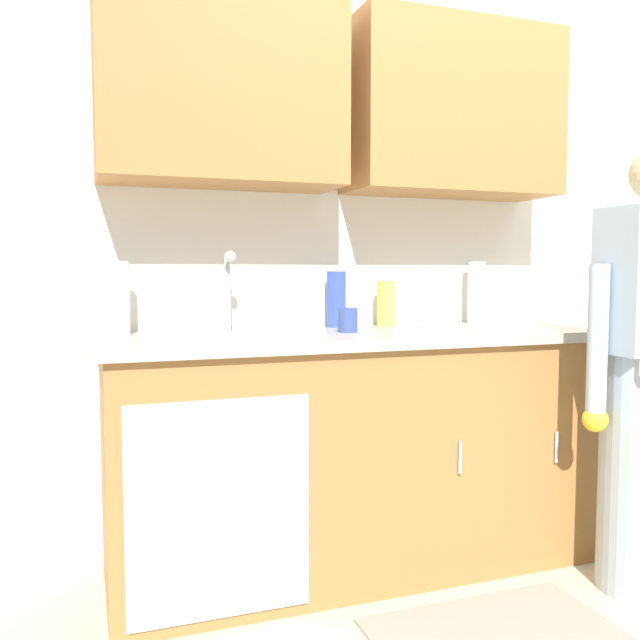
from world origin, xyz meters
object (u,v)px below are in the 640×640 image
Objects in this scene: bottle_soap at (336,299)px; bottle_water_short at (476,292)px; sink at (246,339)px; knife_on_counter at (425,328)px; bottle_dish_liquid at (119,298)px; bottle_cleaner_spray at (386,303)px; cup_by_sink at (348,320)px.

bottle_water_short is (0.67, -0.01, 0.02)m from bottle_soap.
sink is 2.08× the size of knife_on_counter.
bottle_dish_liquid reaches higher than bottle_soap.
bottle_cleaner_spray is at bearing -177.67° from bottle_water_short.
bottle_soap is (0.44, 0.21, 0.13)m from sink.
sink is 0.40m from cup_by_sink.
bottle_cleaner_spray is 2.07× the size of cup_by_sink.
bottle_water_short reaches higher than cup_by_sink.
cup_by_sink is 0.36m from knife_on_counter.
bottle_soap is 1.21× the size of bottle_cleaner_spray.
bottle_water_short is at bearing 17.55° from cup_by_sink.
cup_by_sink is at bearing -162.45° from bottle_water_short.
bottle_dish_liquid reaches higher than knife_on_counter.
bottle_soap is 0.98× the size of knife_on_counter.
cup_by_sink is (0.83, -0.16, -0.09)m from bottle_dish_liquid.
bottle_water_short is at bearing 142.45° from knife_on_counter.
knife_on_counter is at bearing -5.74° from bottle_dish_liquid.
bottle_water_short reaches higher than bottle_cleaner_spray.
bottle_soap is 0.88m from bottle_dish_liquid.
bottle_dish_liquid is (-1.55, -0.06, -0.00)m from bottle_water_short.
sink is 1.84× the size of bottle_dish_liquid.
bottle_dish_liquid reaches higher than cup_by_sink.
sink is 5.31× the size of cup_by_sink.
bottle_water_short is 1.43× the size of bottle_cleaner_spray.
knife_on_counter is (1.19, -0.12, -0.13)m from bottle_dish_liquid.
sink is at bearing -17.61° from bottle_dish_liquid.
bottle_cleaner_spray is at bearing -123.27° from knife_on_counter.
bottle_dish_liquid is (-1.09, -0.04, 0.04)m from bottle_cleaner_spray.
cup_by_sink is at bearing -3.68° from sink.
bottle_cleaner_spray is at bearing 2.24° from bottle_dish_liquid.
bottle_water_short is 1.02× the size of bottle_dish_liquid.
bottle_water_short reaches higher than bottle_soap.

